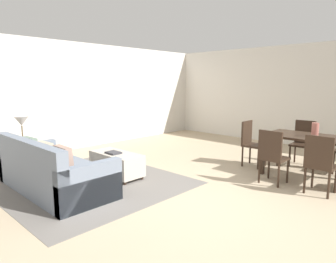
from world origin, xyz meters
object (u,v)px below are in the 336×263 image
Objects in this scene: vase_centerpiece at (315,130)px; ottoman_table at (117,163)px; side_table at (24,149)px; dining_chair_near_right at (320,161)px; dining_chair_head_west at (251,141)px; dining_chair_near_left at (272,154)px; book_on_ottoman at (113,153)px; table_lamp at (22,122)px; dining_table at (313,142)px; couch at (52,173)px; dining_chair_far_left at (303,140)px.

ottoman_table is at bearing -138.48° from vase_centerpiece.
ottoman_table is at bearing 33.98° from side_table.
vase_centerpiece reaches higher than dining_chair_near_right.
dining_chair_head_west is 3.79× the size of vase_centerpiece.
dining_chair_near_left is 3.54× the size of book_on_ottoman.
table_lamp is 5.33m from dining_table.
book_on_ottoman is (-1.39, -2.41, -0.07)m from dining_chair_head_west.
vase_centerpiece reaches higher than book_on_ottoman.
couch is 4.47m from vase_centerpiece.
dining_chair_near_right is at bearing -65.92° from vase_centerpiece.
book_on_ottoman is (-2.59, -2.40, -0.21)m from dining_table.
couch is 4.12m from dining_chair_near_right.
vase_centerpiece is (0.47, -0.83, 0.36)m from dining_chair_far_left.
vase_centerpiece is at bearing 38.91° from table_lamp.
book_on_ottoman is (0.15, 1.07, 0.16)m from couch.
side_table is 0.59× the size of dining_chair_near_right.
dining_chair_head_west is at bearing 66.13° from couch.
dining_chair_head_west is at bearing 135.60° from dining_chair_near_left.
dining_chair_far_left is 1.00× the size of dining_chair_head_west.
couch is 2.36× the size of dining_chair_near_left.
dining_chair_far_left is at bearing 118.36° from dining_table.
dining_table is at bearing 151.64° from vase_centerpiece.
ottoman_table is 1.14× the size of dining_chair_far_left.
dining_chair_near_right is (4.49, 2.61, -0.43)m from table_lamp.
ottoman_table is 2.72m from dining_chair_near_left.
side_table is 2.09× the size of book_on_ottoman.
vase_centerpiece reaches higher than dining_chair_near_left.
dining_chair_near_left is 0.73m from dining_chair_near_right.
table_lamp is 0.57× the size of dining_chair_near_left.
table_lamp reaches higher than couch.
ottoman_table is 1.14× the size of dining_chair_near_left.
dining_table is 1.73× the size of dining_chair_far_left.
vase_centerpiece is at bearing -60.49° from dining_chair_far_left.
ottoman_table is 3.36m from dining_chair_near_right.
couch is 1.40m from side_table.
ottoman_table is 0.22m from book_on_ottoman.
dining_chair_near_left is (3.75, 2.57, 0.09)m from side_table.
ottoman_table is 2.74m from dining_chair_head_west.
table_lamp is 4.57m from dining_chair_near_left.
vase_centerpiece is (0.03, -0.02, 0.22)m from dining_table.
ottoman_table is at bearing -120.76° from dining_chair_head_west.
table_lamp is at bearing -145.55° from dining_chair_near_left.
dining_table is 0.86m from dining_chair_near_right.
dining_table is (4.12, 3.37, 0.23)m from side_table.
dining_table is 6.57× the size of vase_centerpiece.
dining_chair_head_west is at bearing 178.73° from vase_centerpiece.
dining_table reaches higher than book_on_ottoman.
dining_chair_far_left is (2.30, 4.28, 0.23)m from couch.
dining_chair_head_west is at bearing 49.08° from table_lamp.
vase_centerpiece is at bearing 41.52° from ottoman_table.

